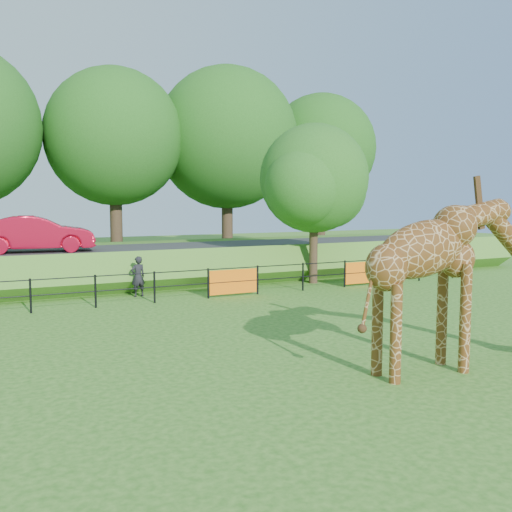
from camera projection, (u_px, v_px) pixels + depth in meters
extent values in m
plane|color=#2B6419|center=(261.00, 360.00, 12.60)|extent=(90.00, 90.00, 0.00)
cube|color=#2B6419|center=(107.00, 263.00, 26.30)|extent=(40.00, 9.00, 1.30)
cube|color=#313134|center=(114.00, 250.00, 24.90)|extent=(40.00, 5.00, 0.12)
imported|color=red|center=(36.00, 234.00, 23.28)|extent=(4.69, 2.06, 1.50)
imported|color=black|center=(138.00, 276.00, 20.94)|extent=(0.60, 0.45, 1.49)
cylinder|color=#2F2115|center=(313.00, 246.00, 24.35)|extent=(0.36, 0.36, 3.20)
sphere|color=#255918|center=(314.00, 178.00, 24.07)|extent=(4.60, 4.60, 4.60)
sphere|color=#255918|center=(327.00, 190.00, 25.24)|extent=(3.45, 3.45, 3.45)
sphere|color=#255918|center=(304.00, 186.00, 23.08)|extent=(3.22, 3.22, 3.22)
cylinder|color=#2F2115|center=(116.00, 219.00, 32.79)|extent=(0.70, 0.70, 5.00)
sphere|color=#174612|center=(114.00, 137.00, 32.34)|extent=(7.80, 7.80, 7.80)
cylinder|color=#2F2115|center=(227.00, 217.00, 35.94)|extent=(0.70, 0.70, 5.00)
sphere|color=#174612|center=(227.00, 138.00, 35.47)|extent=(8.80, 8.80, 8.80)
cylinder|color=#2F2115|center=(320.00, 216.00, 39.09)|extent=(0.70, 0.70, 5.00)
sphere|color=#174612|center=(321.00, 149.00, 38.66)|extent=(7.40, 7.40, 7.40)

